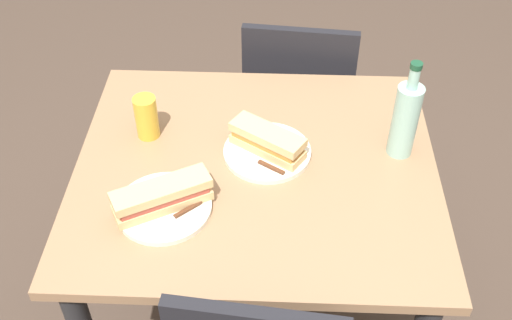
# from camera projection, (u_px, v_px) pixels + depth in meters

# --- Properties ---
(dining_table) EXTENTS (0.97, 0.86, 0.77)m
(dining_table) POSITION_uv_depth(u_px,v_px,m) (256.00, 199.00, 1.74)
(dining_table) COLOR #997251
(dining_table) RESTS_ON ground
(chair_near) EXTENTS (0.44, 0.44, 0.88)m
(chair_near) POSITION_uv_depth(u_px,v_px,m) (298.00, 103.00, 2.29)
(chair_near) COLOR black
(chair_near) RESTS_ON ground
(plate_near) EXTENTS (0.24, 0.24, 0.01)m
(plate_near) POSITION_uv_depth(u_px,v_px,m) (267.00, 152.00, 1.68)
(plate_near) COLOR silver
(plate_near) RESTS_ON dining_table
(baguette_sandwich_near) EXTENTS (0.21, 0.17, 0.07)m
(baguette_sandwich_near) POSITION_uv_depth(u_px,v_px,m) (267.00, 141.00, 1.65)
(baguette_sandwich_near) COLOR #DBB77A
(baguette_sandwich_near) RESTS_ON plate_near
(knife_near) EXTENTS (0.16, 0.11, 0.01)m
(knife_near) POSITION_uv_depth(u_px,v_px,m) (259.00, 162.00, 1.64)
(knife_near) COLOR silver
(knife_near) RESTS_ON plate_near
(plate_far) EXTENTS (0.24, 0.24, 0.01)m
(plate_far) POSITION_uv_depth(u_px,v_px,m) (164.00, 207.00, 1.53)
(plate_far) COLOR silver
(plate_far) RESTS_ON dining_table
(baguette_sandwich_far) EXTENTS (0.25, 0.18, 0.07)m
(baguette_sandwich_far) POSITION_uv_depth(u_px,v_px,m) (162.00, 196.00, 1.50)
(baguette_sandwich_far) COLOR #DBB77A
(baguette_sandwich_far) RESTS_ON plate_far
(knife_far) EXTENTS (0.14, 0.13, 0.01)m
(knife_far) POSITION_uv_depth(u_px,v_px,m) (175.00, 217.00, 1.49)
(knife_far) COLOR silver
(knife_far) RESTS_ON plate_far
(water_bottle) EXTENTS (0.07, 0.07, 0.29)m
(water_bottle) POSITION_uv_depth(u_px,v_px,m) (405.00, 119.00, 1.62)
(water_bottle) COLOR #99C6B7
(water_bottle) RESTS_ON dining_table
(beer_glass) EXTENTS (0.06, 0.06, 0.13)m
(beer_glass) POSITION_uv_depth(u_px,v_px,m) (146.00, 117.00, 1.70)
(beer_glass) COLOR gold
(beer_glass) RESTS_ON dining_table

